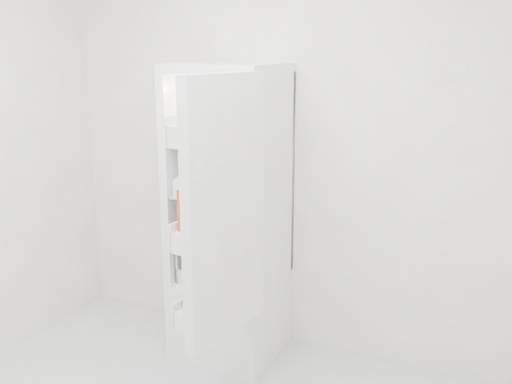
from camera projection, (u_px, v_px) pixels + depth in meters
The scene contains 21 objects.
room_walls at pixel (127, 128), 2.14m from camera, with size 3.02×3.02×2.61m.
refrigerator at pixel (234, 250), 3.55m from camera, with size 0.60×0.60×1.80m.
shelf_low at pixel (229, 241), 3.47m from camera, with size 0.49×0.53×0.01m, color #A9BDC6.
shelf_mid at pixel (228, 192), 3.40m from camera, with size 0.49×0.53×0.01m, color #A9BDC6.
shelf_top at pixel (228, 137), 3.32m from camera, with size 0.49×0.53×0.01m, color #A9BDC6.
crisper_left at pixel (212, 258), 3.56m from camera, with size 0.23×0.46×0.22m, color silver, non-canonical shape.
crisper_right at pixel (247, 264), 3.46m from camera, with size 0.23×0.46×0.22m, color silver, non-canonical shape.
condiment_jars at pixel (212, 131), 3.22m from camera, with size 0.38×0.16×0.08m.
squeeze_bottle at pixel (258, 121), 3.35m from camera, with size 0.05×0.05×0.16m, color white.
tub_white at pixel (189, 187), 3.28m from camera, with size 0.16×0.16×0.10m, color white.
tub_cream at pixel (221, 191), 3.26m from camera, with size 0.12×0.12×0.07m, color white.
tin_red at pixel (244, 197), 3.15m from camera, with size 0.09×0.09×0.06m, color #BD3E1C.
foil_tray at pixel (228, 182), 3.54m from camera, with size 0.15×0.11×0.04m, color white.
tub_green at pixel (250, 185), 3.37m from camera, with size 0.11×0.15×0.08m, color #397F3F.
red_cabbage at pixel (242, 226), 3.47m from camera, with size 0.17×0.17×0.17m, color #53205E.
bell_pepper at pixel (199, 240), 3.30m from camera, with size 0.11×0.11×0.11m, color red.
mushroom_bowl at pixel (213, 229), 3.58m from camera, with size 0.14×0.14×0.07m, color #7EA1BD.
salad_bag at pixel (244, 245), 3.24m from camera, with size 0.10×0.10×0.10m, color beige.
citrus_pile at pixel (209, 263), 3.53m from camera, with size 0.20×0.31×0.16m.
veg_pile at pixel (248, 272), 3.46m from camera, with size 0.16×0.30×0.10m.
fridge_door at pixel (221, 215), 2.78m from camera, with size 0.24×0.60×1.30m.
Camera 1 is at (1.35, -1.73, 1.88)m, focal length 40.00 mm.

